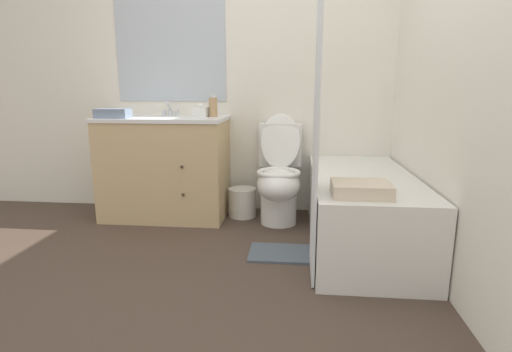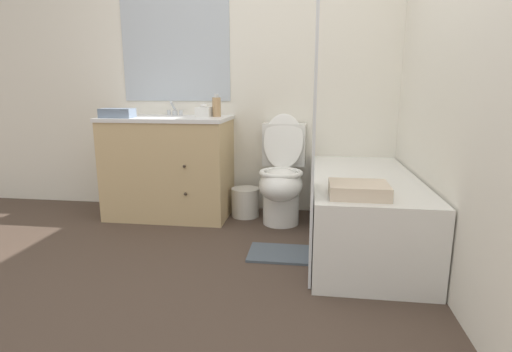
{
  "view_description": "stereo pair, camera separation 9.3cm",
  "coord_description": "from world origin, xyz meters",
  "px_view_note": "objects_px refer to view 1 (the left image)",
  "views": [
    {
      "loc": [
        0.4,
        -1.81,
        1.08
      ],
      "look_at": [
        0.14,
        0.75,
        0.51
      ],
      "focal_mm": 28.0,
      "sensor_mm": 36.0,
      "label": 1
    },
    {
      "loc": [
        0.49,
        -1.8,
        1.08
      ],
      "look_at": [
        0.14,
        0.75,
        0.51
      ],
      "focal_mm": 28.0,
      "sensor_mm": 36.0,
      "label": 2
    }
  ],
  "objects_px": {
    "bathtub": "(361,209)",
    "wastebasket": "(242,202)",
    "soap_dispenser": "(213,107)",
    "toilet": "(279,177)",
    "sink_faucet": "(170,111)",
    "tissue_box": "(200,112)",
    "bath_towel_folded": "(361,189)",
    "bath_mat": "(286,253)",
    "vanity_cabinet": "(166,167)",
    "hand_towel_folded": "(113,113)"
  },
  "relations": [
    {
      "from": "tissue_box",
      "to": "hand_towel_folded",
      "type": "height_order",
      "value": "tissue_box"
    },
    {
      "from": "sink_faucet",
      "to": "toilet",
      "type": "xyz_separation_m",
      "value": [
        0.96,
        -0.24,
        -0.51
      ]
    },
    {
      "from": "toilet",
      "to": "tissue_box",
      "type": "bearing_deg",
      "value": 172.89
    },
    {
      "from": "wastebasket",
      "to": "bath_towel_folded",
      "type": "relative_size",
      "value": 0.77
    },
    {
      "from": "vanity_cabinet",
      "to": "toilet",
      "type": "height_order",
      "value": "toilet"
    },
    {
      "from": "bathtub",
      "to": "bath_towel_folded",
      "type": "relative_size",
      "value": 4.8
    },
    {
      "from": "vanity_cabinet",
      "to": "soap_dispenser",
      "type": "bearing_deg",
      "value": 8.69
    },
    {
      "from": "toilet",
      "to": "hand_towel_folded",
      "type": "height_order",
      "value": "hand_towel_folded"
    },
    {
      "from": "bath_towel_folded",
      "to": "hand_towel_folded",
      "type": "bearing_deg",
      "value": 154.51
    },
    {
      "from": "vanity_cabinet",
      "to": "wastebasket",
      "type": "xyz_separation_m",
      "value": [
        0.64,
        0.05,
        -0.31
      ]
    },
    {
      "from": "hand_towel_folded",
      "to": "bath_towel_folded",
      "type": "height_order",
      "value": "hand_towel_folded"
    },
    {
      "from": "vanity_cabinet",
      "to": "bath_mat",
      "type": "height_order",
      "value": "vanity_cabinet"
    },
    {
      "from": "sink_faucet",
      "to": "hand_towel_folded",
      "type": "xyz_separation_m",
      "value": [
        -0.34,
        -0.37,
        0.0
      ]
    },
    {
      "from": "vanity_cabinet",
      "to": "toilet",
      "type": "distance_m",
      "value": 0.96
    },
    {
      "from": "bathtub",
      "to": "tissue_box",
      "type": "height_order",
      "value": "tissue_box"
    },
    {
      "from": "wastebasket",
      "to": "soap_dispenser",
      "type": "height_order",
      "value": "soap_dispenser"
    },
    {
      "from": "soap_dispenser",
      "to": "bath_towel_folded",
      "type": "height_order",
      "value": "soap_dispenser"
    },
    {
      "from": "tissue_box",
      "to": "soap_dispenser",
      "type": "bearing_deg",
      "value": 19.41
    },
    {
      "from": "sink_faucet",
      "to": "tissue_box",
      "type": "bearing_deg",
      "value": -27.62
    },
    {
      "from": "soap_dispenser",
      "to": "hand_towel_folded",
      "type": "relative_size",
      "value": 0.72
    },
    {
      "from": "soap_dispenser",
      "to": "bath_mat",
      "type": "height_order",
      "value": "soap_dispenser"
    },
    {
      "from": "soap_dispenser",
      "to": "toilet",
      "type": "bearing_deg",
      "value": -11.89
    },
    {
      "from": "bathtub",
      "to": "bath_mat",
      "type": "height_order",
      "value": "bathtub"
    },
    {
      "from": "toilet",
      "to": "bath_towel_folded",
      "type": "height_order",
      "value": "toilet"
    },
    {
      "from": "tissue_box",
      "to": "hand_towel_folded",
      "type": "bearing_deg",
      "value": -162.47
    },
    {
      "from": "vanity_cabinet",
      "to": "tissue_box",
      "type": "xyz_separation_m",
      "value": [
        0.31,
        0.03,
        0.46
      ]
    },
    {
      "from": "wastebasket",
      "to": "hand_towel_folded",
      "type": "xyz_separation_m",
      "value": [
        -0.99,
        -0.23,
        0.76
      ]
    },
    {
      "from": "bathtub",
      "to": "wastebasket",
      "type": "bearing_deg",
      "value": 149.95
    },
    {
      "from": "tissue_box",
      "to": "bath_mat",
      "type": "height_order",
      "value": "tissue_box"
    },
    {
      "from": "wastebasket",
      "to": "hand_towel_folded",
      "type": "relative_size",
      "value": 0.95
    },
    {
      "from": "soap_dispenser",
      "to": "bath_mat",
      "type": "xyz_separation_m",
      "value": [
        0.63,
        -0.79,
        -0.92
      ]
    },
    {
      "from": "vanity_cabinet",
      "to": "bath_mat",
      "type": "xyz_separation_m",
      "value": [
        1.04,
        -0.73,
        -0.42
      ]
    },
    {
      "from": "sink_faucet",
      "to": "soap_dispenser",
      "type": "xyz_separation_m",
      "value": [
        0.41,
        -0.12,
        0.05
      ]
    },
    {
      "from": "bath_mat",
      "to": "wastebasket",
      "type": "bearing_deg",
      "value": 117.0
    },
    {
      "from": "sink_faucet",
      "to": "vanity_cabinet",
      "type": "bearing_deg",
      "value": -90.0
    },
    {
      "from": "bathtub",
      "to": "tissue_box",
      "type": "relative_size",
      "value": 11.06
    },
    {
      "from": "bath_towel_folded",
      "to": "tissue_box",
      "type": "bearing_deg",
      "value": 137.16
    },
    {
      "from": "tissue_box",
      "to": "soap_dispenser",
      "type": "xyz_separation_m",
      "value": [
        0.1,
        0.04,
        0.04
      ]
    },
    {
      "from": "tissue_box",
      "to": "bath_towel_folded",
      "type": "bearing_deg",
      "value": -42.84
    },
    {
      "from": "sink_faucet",
      "to": "hand_towel_folded",
      "type": "distance_m",
      "value": 0.5
    },
    {
      "from": "soap_dispenser",
      "to": "bath_mat",
      "type": "distance_m",
      "value": 1.37
    },
    {
      "from": "wastebasket",
      "to": "hand_towel_folded",
      "type": "height_order",
      "value": "hand_towel_folded"
    },
    {
      "from": "sink_faucet",
      "to": "bathtub",
      "type": "bearing_deg",
      "value": -23.17
    },
    {
      "from": "vanity_cabinet",
      "to": "toilet",
      "type": "xyz_separation_m",
      "value": [
        0.96,
        -0.05,
        -0.06
      ]
    },
    {
      "from": "bathtub",
      "to": "wastebasket",
      "type": "distance_m",
      "value": 1.06
    },
    {
      "from": "toilet",
      "to": "bathtub",
      "type": "relative_size",
      "value": 0.58
    },
    {
      "from": "vanity_cabinet",
      "to": "hand_towel_folded",
      "type": "distance_m",
      "value": 0.6
    },
    {
      "from": "bath_mat",
      "to": "tissue_box",
      "type": "bearing_deg",
      "value": 134.12
    },
    {
      "from": "sink_faucet",
      "to": "wastebasket",
      "type": "distance_m",
      "value": 1.0
    },
    {
      "from": "vanity_cabinet",
      "to": "sink_faucet",
      "type": "height_order",
      "value": "sink_faucet"
    }
  ]
}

